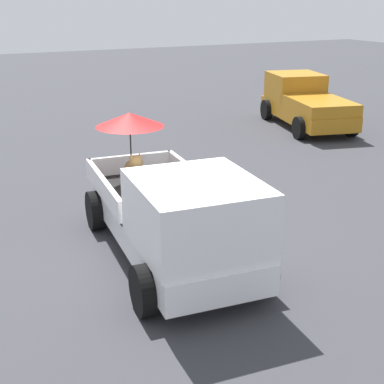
% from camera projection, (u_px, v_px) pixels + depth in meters
% --- Properties ---
extents(ground_plane, '(80.00, 80.00, 0.00)m').
position_uv_depth(ground_plane, '(169.00, 255.00, 10.24)').
color(ground_plane, '#38383D').
extents(pickup_truck_main, '(5.21, 2.64, 2.34)m').
position_uv_depth(pickup_truck_main, '(174.00, 213.00, 9.58)').
color(pickup_truck_main, black).
rests_on(pickup_truck_main, ground).
extents(pickup_truck_red, '(5.09, 3.06, 1.80)m').
position_uv_depth(pickup_truck_red, '(305.00, 102.00, 20.09)').
color(pickup_truck_red, black).
rests_on(pickup_truck_red, ground).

